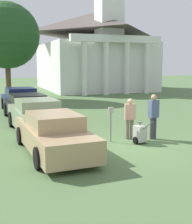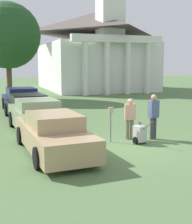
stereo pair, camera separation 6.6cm
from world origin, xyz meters
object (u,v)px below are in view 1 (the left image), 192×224
Objects in this scene: person_supervisor at (153,114)px; equipment_cart at (140,134)px; parked_car_tan at (53,134)px; person_worker at (130,116)px; parked_car_navy at (21,100)px; parked_car_black at (27,107)px; church at (93,48)px; parked_car_sage at (37,116)px; parking_meter at (111,118)px.

equipment_cart is at bearing 14.72° from person_supervisor.
parked_car_tan is 3.44m from person_worker.
person_supervisor is (4.22, -9.59, 0.35)m from parked_car_navy.
parked_car_tan is 3.39m from equipment_cart.
equipment_cart is (3.38, -6.80, -0.28)m from parked_car_black.
church is (10.26, 15.22, 4.24)m from parked_car_navy.
parked_car_black is at bearing 86.67° from parked_car_sage.
parking_meter is at bearing -107.62° from church.
parking_meter is 1.27m from equipment_cart.
parked_car_tan is 5.08× the size of equipment_cart.
parked_car_tan is 4.28m from person_supervisor.
person_worker is 0.08× the size of church.
parked_car_navy is at bearing -123.97° from church.
parking_meter is at bearing 25.34° from person_worker.
parked_car_navy is 9.87m from person_worker.
parked_car_navy is 10.61m from equipment_cart.
equipment_cart is at bearing -105.22° from church.
church is (10.26, 21.80, 4.23)m from parked_car_sage.
parked_car_tan is at bearing -112.00° from church.
parked_car_sage is 2.66× the size of person_supervisor.
parked_car_black is at bearing -93.33° from parked_car_navy.
person_supervisor is at bearing -38.86° from parked_car_sage.
parked_car_navy is 2.91× the size of person_worker.
person_worker is 0.94m from equipment_cart.
church is at bearing 57.64° from parked_car_black.
church is (10.26, 18.47, 4.27)m from parked_car_black.
person_supervisor is at bearing 4.34° from parked_car_tan.
church reaches higher than person_worker.
person_worker reaches higher than parked_car_sage.
parking_meter is (2.41, -9.46, 0.25)m from parked_car_navy.
parked_car_black is 3.25m from parked_car_navy.
church is at bearing 64.67° from parked_car_tan.
parked_car_tan is at bearing -163.95° from parking_meter.
church reaches higher than parking_meter.
parked_car_sage is 3.54× the size of parking_meter.
person_worker is (3.32, -9.29, 0.24)m from parked_car_navy.
person_supervisor is at bearing -103.67° from church.
parked_car_sage is 6.57m from parked_car_navy.
equipment_cart is at bearing -74.73° from parked_car_navy.
person_supervisor is 0.09× the size of church.
person_worker is at bearing 10.85° from parking_meter.
parking_meter is 0.83× the size of person_worker.
church is at bearing -91.32° from person_worker.
parked_car_tan is at bearing -6.47° from person_supervisor.
parked_car_tan is 27.71m from church.
parked_car_sage is at bearing -24.79° from person_worker.
parked_car_sage is 0.95× the size of parked_car_black.
parked_car_tan is 1.06× the size of parked_car_navy.
person_supervisor reaches higher than parked_car_tan.
person_supervisor is (1.80, -0.13, 0.09)m from parking_meter.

